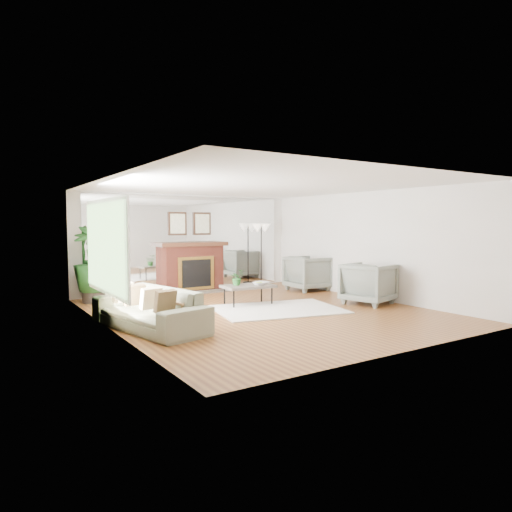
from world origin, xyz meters
TOP-DOWN VIEW (x-y plane):
  - ground at (0.00, 0.00)m, footprint 7.00×7.00m
  - wall_left at (-2.99, 0.00)m, footprint 0.02×7.00m
  - wall_right at (2.99, 0.00)m, footprint 0.02×7.00m
  - wall_back at (0.00, 3.49)m, footprint 6.00×0.02m
  - mirror_panel at (0.00, 3.47)m, footprint 5.40×0.04m
  - window_panel at (-2.96, 0.40)m, footprint 0.04×2.40m
  - fireplace at (0.00, 3.26)m, footprint 1.85×0.83m
  - area_rug at (0.32, -0.09)m, footprint 2.79×2.25m
  - coffee_table at (0.10, 0.71)m, footprint 1.13×0.71m
  - sofa at (-2.45, -0.31)m, footprint 1.37×2.44m
  - armchair_back at (2.60, 1.74)m, footprint 1.03×1.00m
  - armchair_front at (2.40, -0.56)m, footprint 1.20×1.18m
  - side_table at (-2.06, -0.81)m, footprint 0.56×0.56m
  - potted_ficus at (-2.60, 2.86)m, footprint 0.94×0.94m
  - floor_lamp at (2.01, 3.10)m, footprint 0.57×0.32m
  - tabletop_plant at (-0.12, 0.81)m, footprint 0.35×0.33m
  - fruit_bowl at (0.29, 0.56)m, footprint 0.26×0.26m
  - book at (0.50, 0.88)m, footprint 0.28×0.34m

SIDE VIEW (x-z plane):
  - ground at x=0.00m, z-range 0.00..0.00m
  - area_rug at x=0.32m, z-range 0.00..0.03m
  - sofa at x=-2.45m, z-range 0.00..0.67m
  - coffee_table at x=0.10m, z-range 0.18..0.62m
  - side_table at x=-2.06m, z-range 0.18..0.69m
  - book at x=0.50m, z-range 0.44..0.46m
  - armchair_front at x=2.40m, z-range 0.00..0.90m
  - armchair_back at x=2.60m, z-range 0.00..0.91m
  - fruit_bowl at x=0.29m, z-range 0.44..0.50m
  - tabletop_plant at x=-0.12m, z-range 0.44..0.77m
  - fireplace at x=0.00m, z-range -0.37..1.68m
  - potted_ficus at x=-2.60m, z-range 0.06..1.78m
  - wall_left at x=-2.99m, z-range 0.00..2.50m
  - wall_right at x=2.99m, z-range 0.00..2.50m
  - wall_back at x=0.00m, z-range 0.00..2.50m
  - mirror_panel at x=0.00m, z-range 0.05..2.45m
  - window_panel at x=-2.96m, z-range 0.60..2.10m
  - floor_lamp at x=2.01m, z-range 0.62..2.37m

